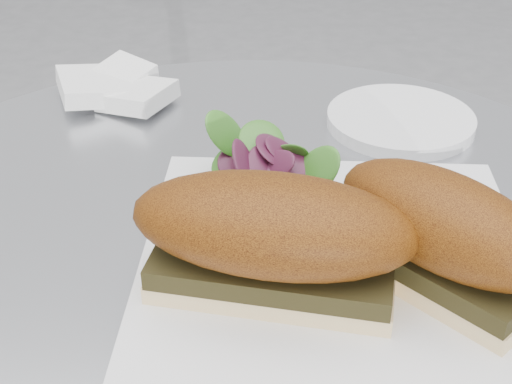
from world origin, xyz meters
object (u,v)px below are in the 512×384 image
at_px(saucer, 401,120).
at_px(sandwich_right, 442,233).
at_px(plate, 334,267).
at_px(sandwich_left, 273,236).

bearing_deg(saucer, sandwich_right, -96.51).
xyz_separation_m(plate, sandwich_right, (0.06, -0.03, 0.05)).
relative_size(sandwich_left, sandwich_right, 1.23).
height_order(sandwich_left, sandwich_right, same).
bearing_deg(sandwich_right, saucer, 130.35).
bearing_deg(plate, sandwich_right, -25.45).
xyz_separation_m(sandwich_left, sandwich_right, (0.11, 0.00, 0.00)).
height_order(plate, sandwich_right, sandwich_right).
relative_size(plate, sandwich_right, 1.71).
height_order(sandwich_right, saucer, sandwich_right).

